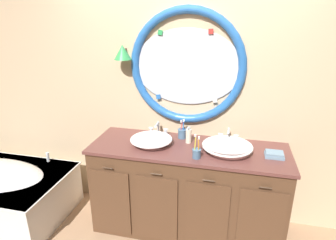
% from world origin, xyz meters
% --- Properties ---
extents(ground_plane, '(14.00, 14.00, 0.00)m').
position_xyz_m(ground_plane, '(0.00, 0.00, 0.00)').
color(ground_plane, tan).
extents(back_wall_assembly, '(6.40, 0.26, 2.60)m').
position_xyz_m(back_wall_assembly, '(0.00, 0.58, 1.33)').
color(back_wall_assembly, '#D6B78E').
rests_on(back_wall_assembly, ground_plane).
extents(vanity_counter, '(1.86, 0.66, 0.92)m').
position_xyz_m(vanity_counter, '(0.11, 0.24, 0.46)').
color(vanity_counter, brown).
rests_on(vanity_counter, ground_plane).
extents(sink_basin_left, '(0.40, 0.40, 0.10)m').
position_xyz_m(sink_basin_left, '(-0.25, 0.21, 0.97)').
color(sink_basin_left, white).
rests_on(sink_basin_left, vanity_counter).
extents(sink_basin_right, '(0.45, 0.45, 0.12)m').
position_xyz_m(sink_basin_right, '(0.47, 0.21, 0.98)').
color(sink_basin_right, white).
rests_on(sink_basin_right, vanity_counter).
extents(faucet_set_left, '(0.21, 0.14, 0.14)m').
position_xyz_m(faucet_set_left, '(-0.25, 0.47, 0.97)').
color(faucet_set_left, silver).
rests_on(faucet_set_left, vanity_counter).
extents(faucet_set_right, '(0.20, 0.13, 0.14)m').
position_xyz_m(faucet_set_right, '(0.47, 0.47, 0.97)').
color(faucet_set_right, silver).
rests_on(faucet_set_right, vanity_counter).
extents(toothbrush_holder_left, '(0.09, 0.09, 0.20)m').
position_xyz_m(toothbrush_holder_left, '(0.01, 0.43, 0.97)').
color(toothbrush_holder_left, slate).
rests_on(toothbrush_holder_left, vanity_counter).
extents(toothbrush_holder_right, '(0.08, 0.08, 0.22)m').
position_xyz_m(toothbrush_holder_right, '(0.21, 0.04, 0.97)').
color(toothbrush_holder_right, slate).
rests_on(toothbrush_holder_right, vanity_counter).
extents(soap_dispenser, '(0.06, 0.06, 0.17)m').
position_xyz_m(soap_dispenser, '(0.09, 0.34, 0.99)').
color(soap_dispenser, '#EFE5C6').
rests_on(soap_dispenser, vanity_counter).
extents(folded_hand_towel, '(0.16, 0.12, 0.05)m').
position_xyz_m(folded_hand_towel, '(0.87, 0.22, 0.94)').
color(folded_hand_towel, '#7593A8').
rests_on(folded_hand_towel, vanity_counter).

